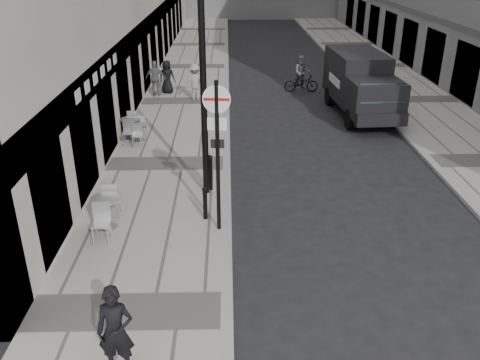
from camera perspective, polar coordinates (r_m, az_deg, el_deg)
The scene contains 15 objects.
sidewalk at distance 24.54m, azimuth -6.25°, elevation 8.72°, with size 4.00×60.00×0.12m, color gray.
far_sidewalk at distance 26.03m, azimuth 18.94°, elevation 8.47°, with size 4.00×60.00×0.12m, color gray.
walking_man at distance 9.03m, azimuth -13.80°, elevation -16.16°, with size 0.62×0.41×1.70m, color black.
sign_post at distance 12.19m, azimuth -2.56°, elevation 4.73°, with size 0.67×0.13×3.89m.
lamppost at distance 13.90m, azimuth -4.22°, elevation 13.26°, with size 0.32×0.32×7.02m.
bollard_near at distance 13.52m, azimuth -3.93°, elevation -2.73°, with size 0.12×0.12×0.86m, color black.
bollard_far at distance 15.11m, azimuth -3.37°, elevation 0.72°, with size 0.14×0.14×1.03m, color black.
panel_van at distance 22.94m, azimuth 13.38°, elevation 10.72°, with size 2.35×5.66×2.61m.
cyclist at distance 26.43m, azimuth 6.91°, elevation 11.33°, with size 1.73×0.66×1.85m.
pedestrian_a at distance 25.39m, azimuth -9.45°, elevation 11.19°, with size 0.99×0.41×1.69m, color slate.
pedestrian_b at distance 24.44m, azimuth -5.08°, elevation 10.91°, with size 1.10×0.63×1.70m, color gray.
pedestrian_c at distance 25.79m, azimuth -8.19°, elevation 11.40°, with size 0.79×0.51×1.62m, color black.
cafe_table_near at distance 13.44m, azimuth -14.73°, elevation -3.32°, with size 0.80×1.80×1.02m.
cafe_table_mid at distance 19.36m, azimuth -11.20°, elevation 5.48°, with size 0.65×1.47×0.84m.
cafe_table_far at distance 19.63m, azimuth -12.15°, elevation 5.86°, with size 0.74×1.68×0.95m.
Camera 1 is at (0.06, -5.51, 6.78)m, focal length 38.00 mm.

